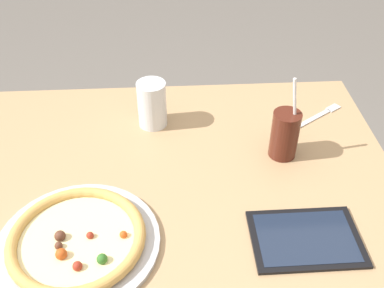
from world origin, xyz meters
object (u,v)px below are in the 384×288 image
tablet (306,238)px  pizza_near (77,240)px  water_cup_clear (152,104)px  drink_cup_colored (285,134)px  fork (318,116)px

tablet → pizza_near: bearing=178.4°
water_cup_clear → tablet: (0.34, -0.45, -0.07)m
water_cup_clear → tablet: water_cup_clear is taller
pizza_near → water_cup_clear: (0.16, 0.44, 0.05)m
drink_cup_colored → fork: size_ratio=1.32×
drink_cup_colored → fork: (0.15, 0.16, -0.07)m
drink_cup_colored → water_cup_clear: (-0.35, 0.16, 0.00)m
water_cup_clear → pizza_near: bearing=-110.1°
water_cup_clear → fork: bearing=0.7°
drink_cup_colored → tablet: size_ratio=0.97×
drink_cup_colored → fork: bearing=48.3°
pizza_near → tablet: pizza_near is taller
drink_cup_colored → fork: 0.23m
drink_cup_colored → water_cup_clear: drink_cup_colored is taller
water_cup_clear → drink_cup_colored: bearing=-24.6°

